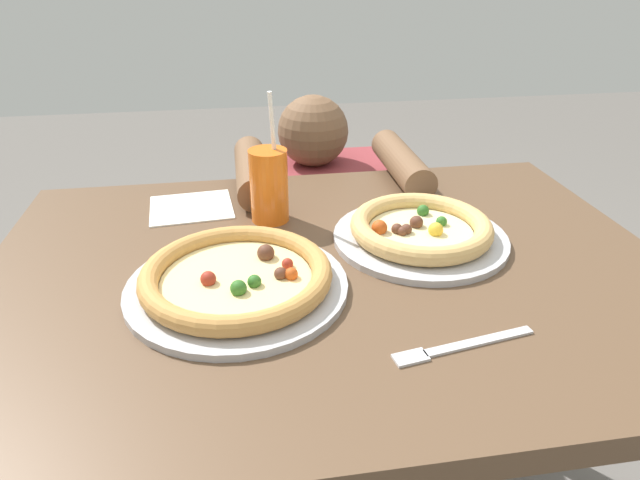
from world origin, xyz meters
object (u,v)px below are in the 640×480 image
fork (458,347)px  pizza_near (237,278)px  pizza_far (420,231)px  diner_seated (314,265)px  drink_cup_colored (269,185)px

fork → pizza_near: bearing=146.6°
pizza_far → diner_seated: (-0.11, 0.52, -0.37)m
pizza_far → fork: (-0.04, -0.29, -0.02)m
fork → diner_seated: diner_seated is taller
pizza_near → pizza_far: size_ratio=1.10×
pizza_far → drink_cup_colored: drink_cup_colored is taller
pizza_far → fork: size_ratio=1.52×
pizza_far → fork: pizza_far is taller
diner_seated → drink_cup_colored: bearing=-109.8°
pizza_far → fork: 0.30m
pizza_near → diner_seated: diner_seated is taller
drink_cup_colored → diner_seated: drink_cup_colored is taller
fork → diner_seated: (-0.07, 0.81, -0.35)m
pizza_near → diner_seated: 0.76m
drink_cup_colored → fork: bearing=-63.5°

